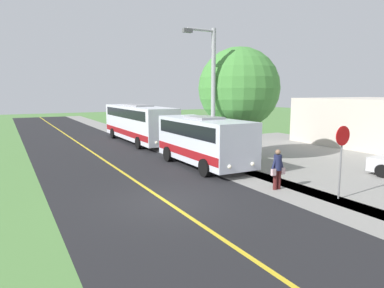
# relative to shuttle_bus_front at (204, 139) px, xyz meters

# --- Properties ---
(ground_plane) EXTENTS (120.00, 120.00, 0.00)m
(ground_plane) POSITION_rel_shuttle_bus_front_xyz_m (4.52, 4.78, -1.55)
(ground_plane) COLOR #548442
(road_surface) EXTENTS (8.00, 100.00, 0.01)m
(road_surface) POSITION_rel_shuttle_bus_front_xyz_m (4.52, 4.78, -1.54)
(road_surface) COLOR black
(road_surface) RESTS_ON ground
(sidewalk) EXTENTS (2.40, 100.00, 0.01)m
(sidewalk) POSITION_rel_shuttle_bus_front_xyz_m (-0.68, 4.78, -1.54)
(sidewalk) COLOR gray
(sidewalk) RESTS_ON ground
(road_centre_line) EXTENTS (0.16, 100.00, 0.00)m
(road_centre_line) POSITION_rel_shuttle_bus_front_xyz_m (4.52, 4.78, -1.54)
(road_centre_line) COLOR gold
(road_centre_line) RESTS_ON ground
(shuttle_bus_front) EXTENTS (2.70, 7.11, 2.80)m
(shuttle_bus_front) POSITION_rel_shuttle_bus_front_xyz_m (0.00, 0.00, 0.00)
(shuttle_bus_front) COLOR silver
(shuttle_bus_front) RESTS_ON ground
(transit_bus_rear) EXTENTS (2.72, 10.90, 3.10)m
(transit_bus_rear) POSITION_rel_shuttle_bus_front_xyz_m (-0.01, -10.65, 0.16)
(transit_bus_rear) COLOR white
(transit_bus_rear) RESTS_ON ground
(pedestrian_with_bags) EXTENTS (0.72, 0.34, 1.74)m
(pedestrian_with_bags) POSITION_rel_shuttle_bus_front_xyz_m (-0.37, 5.57, -0.61)
(pedestrian_with_bags) COLOR #4C1919
(pedestrian_with_bags) RESTS_ON ground
(stop_sign) EXTENTS (0.76, 0.07, 2.88)m
(stop_sign) POSITION_rel_shuttle_bus_front_xyz_m (-1.58, 7.76, 0.42)
(stop_sign) COLOR slate
(stop_sign) RESTS_ON ground
(street_light_pole) EXTENTS (1.97, 0.24, 7.53)m
(street_light_pole) POSITION_rel_shuttle_bus_front_xyz_m (-0.35, 0.19, 2.62)
(street_light_pole) COLOR #9E9EA3
(street_light_pole) RESTS_ON ground
(tree_curbside) EXTENTS (4.91, 4.91, 6.82)m
(tree_curbside) POSITION_rel_shuttle_bus_front_xyz_m (-2.88, -0.73, 2.81)
(tree_curbside) COLOR #4C3826
(tree_curbside) RESTS_ON ground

